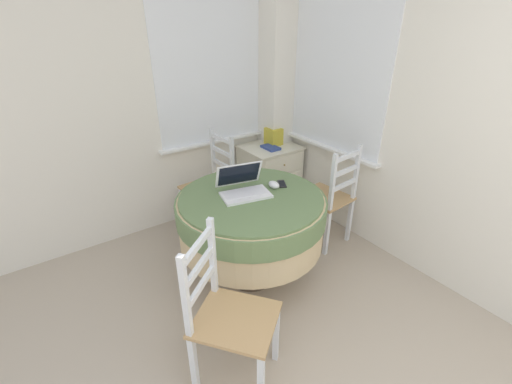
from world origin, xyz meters
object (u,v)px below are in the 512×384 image
book_on_cabinet (271,148)px  round_dining_table (251,217)px  cell_phone (282,184)px  dining_chair_near_back_window (211,185)px  corner_cabinet (270,176)px  dining_chair_camera_near (227,316)px  laptop (243,187)px  storage_box (273,136)px  computer_mouse (274,185)px  dining_chair_near_right_window (329,198)px

book_on_cabinet → round_dining_table: bearing=-134.3°
cell_phone → dining_chair_near_back_window: 0.91m
book_on_cabinet → dining_chair_near_back_window: bearing=-179.9°
corner_cabinet → book_on_cabinet: bearing=-123.3°
dining_chair_near_back_window → dining_chair_camera_near: 1.64m
corner_cabinet → laptop: bearing=-136.6°
cell_phone → book_on_cabinet: bearing=57.5°
laptop → book_on_cabinet: bearing=42.6°
book_on_cabinet → storage_box: bearing=40.9°
book_on_cabinet → computer_mouse: bearing=-126.2°
round_dining_table → dining_chair_camera_near: size_ratio=1.15×
cell_phone → dining_chair_camera_near: bearing=-144.1°
round_dining_table → corner_cabinet: 1.29m
cell_phone → dining_chair_near_right_window: (0.56, 0.01, -0.30)m
dining_chair_near_right_window → cell_phone: bearing=-179.4°
cell_phone → corner_cabinet: 1.14m
corner_cabinet → storage_box: bearing=28.1°
laptop → round_dining_table: bearing=-75.3°
laptop → storage_box: (0.97, 0.88, -0.02)m
computer_mouse → dining_chair_camera_near: bearing=-141.8°
round_dining_table → storage_box: (0.95, 0.95, 0.19)m
dining_chair_camera_near → corner_cabinet: dining_chair_camera_near is taller
cell_phone → dining_chair_near_back_window: dining_chair_near_back_window is taller
computer_mouse → storage_box: size_ratio=0.58×
round_dining_table → laptop: 0.23m
laptop → dining_chair_near_right_window: 0.94m
cell_phone → dining_chair_near_right_window: 0.63m
dining_chair_camera_near → book_on_cabinet: (1.42, 1.48, 0.24)m
computer_mouse → dining_chair_camera_near: dining_chair_camera_near is taller
dining_chair_near_back_window → book_on_cabinet: 0.75m
laptop → dining_chair_near_right_window: bearing=-2.9°
dining_chair_near_back_window → storage_box: dining_chair_near_back_window is taller
cell_phone → dining_chair_near_back_window: bearing=102.2°
dining_chair_camera_near → storage_box: dining_chair_camera_near is taller
dining_chair_near_back_window → book_on_cabinet: dining_chair_near_back_window is taller
laptop → storage_box: bearing=42.4°
round_dining_table → book_on_cabinet: size_ratio=5.59×
computer_mouse → cell_phone: (0.09, 0.01, -0.02)m
round_dining_table → dining_chair_near_right_window: 0.87m
storage_box → corner_cabinet: bearing=-151.9°
dining_chair_near_right_window → dining_chair_camera_near: bearing=-155.9°
dining_chair_near_back_window → corner_cabinet: 0.76m
round_dining_table → dining_chair_camera_near: dining_chair_camera_near is taller
laptop → dining_chair_camera_near: laptop is taller
laptop → cell_phone: (0.32, -0.05, -0.04)m
round_dining_table → dining_chair_camera_near: 0.86m
dining_chair_near_right_window → corner_cabinet: size_ratio=1.40×
corner_cabinet → cell_phone: bearing=-122.6°
laptop → dining_chair_near_right_window: (0.88, -0.04, -0.34)m
corner_cabinet → computer_mouse: bearing=-126.0°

